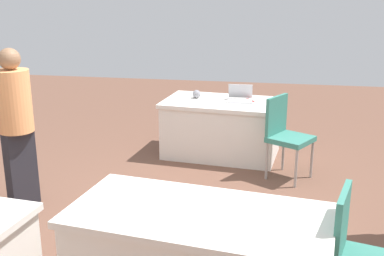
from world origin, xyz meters
TOP-DOWN VIEW (x-y plane):
  - ground_plane at (0.00, 0.00)m, footprint 14.40×14.40m
  - table_foreground at (-0.10, -2.06)m, footprint 1.59×1.07m
  - chair_near_front at (-0.92, -1.41)m, footprint 0.60×0.60m
  - chair_tucked_left at (-1.38, 1.17)m, footprint 0.54×0.54m
  - person_presenter at (1.73, -0.19)m, footprint 0.48×0.48m
  - laptop_silver at (-0.33, -2.10)m, footprint 0.33×0.30m
  - yarn_ball at (0.25, -2.16)m, footprint 0.11×0.11m
  - scissors_red at (-0.46, -2.15)m, footprint 0.13×0.17m

SIDE VIEW (x-z plane):
  - ground_plane at x=0.00m, z-range 0.00..0.00m
  - table_foreground at x=-0.10m, z-range 0.00..0.74m
  - chair_tucked_left at x=-1.38m, z-range 0.07..1.02m
  - chair_near_front at x=-0.92m, z-range 0.07..1.04m
  - scissors_red at x=-0.46m, z-range 0.74..0.75m
  - laptop_silver at x=-0.33m, z-range 0.68..0.88m
  - yarn_ball at x=0.25m, z-range 0.74..0.85m
  - person_presenter at x=1.73m, z-range 0.09..1.70m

